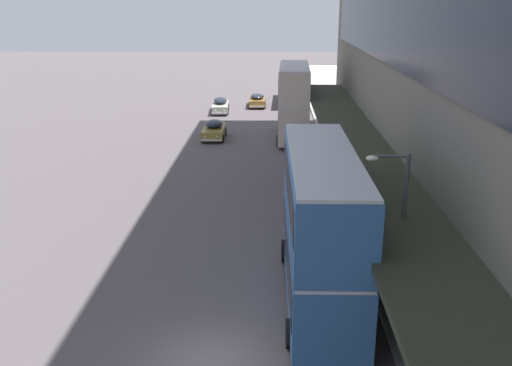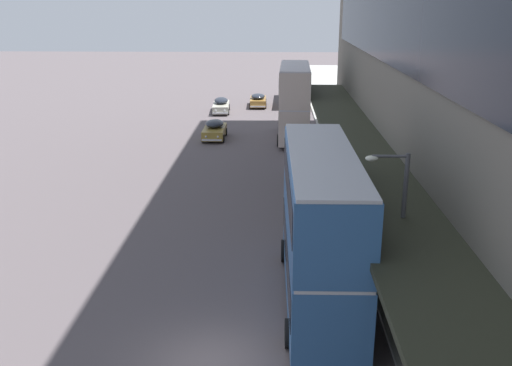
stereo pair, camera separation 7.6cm
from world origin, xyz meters
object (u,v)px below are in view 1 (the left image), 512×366
at_px(transit_bus_kerbside_front, 321,224).
at_px(pedestrian_at_kerb, 407,280).
at_px(transit_bus_kerbside_rear, 294,100).
at_px(transit_bus_kerbside_far, 295,87).
at_px(sedan_second_mid, 257,100).
at_px(street_lamp, 398,224).
at_px(sedan_oncoming_rear, 220,105).
at_px(fire_hydrant, 381,257).
at_px(vw_van, 307,148).
at_px(sedan_lead_mid, 214,130).

xyz_separation_m(transit_bus_kerbside_front, pedestrian_at_kerb, (3.26, -0.54, -2.04)).
bearing_deg(transit_bus_kerbside_rear, transit_bus_kerbside_far, 87.72).
bearing_deg(sedan_second_mid, street_lamp, -82.14).
relative_size(sedan_oncoming_rear, fire_hydrant, 7.15).
bearing_deg(transit_bus_kerbside_far, transit_bus_kerbside_rear, -92.28).
distance_m(sedan_oncoming_rear, vw_van, 21.26).
distance_m(transit_bus_kerbside_far, sedan_oncoming_rear, 10.37).
xyz_separation_m(transit_bus_kerbside_rear, street_lamp, (2.66, -29.05, 0.46)).
bearing_deg(sedan_lead_mid, sedan_oncoming_rear, 92.64).
relative_size(sedan_second_mid, vw_van, 0.99).
relative_size(transit_bus_kerbside_front, transit_bus_kerbside_rear, 1.13).
bearing_deg(pedestrian_at_kerb, transit_bus_kerbside_far, 93.26).
height_order(transit_bus_kerbside_rear, street_lamp, street_lamp).
bearing_deg(transit_bus_kerbside_rear, sedan_lead_mid, -179.29).
distance_m(sedan_second_mid, sedan_oncoming_rear, 5.23).
distance_m(transit_bus_kerbside_front, transit_bus_kerbside_far, 46.11).
xyz_separation_m(sedan_oncoming_rear, pedestrian_at_kerb, (10.70, -40.17, 0.42)).
bearing_deg(fire_hydrant, transit_bus_kerbside_rear, 97.17).
height_order(sedan_lead_mid, sedan_oncoming_rear, sedan_lead_mid).
distance_m(transit_bus_kerbside_far, pedestrian_at_kerb, 46.70).
height_order(transit_bus_kerbside_far, sedan_lead_mid, transit_bus_kerbside_far).
relative_size(transit_bus_kerbside_front, street_lamp, 1.68).
height_order(transit_bus_kerbside_front, vw_van, transit_bus_kerbside_front).
relative_size(sedan_oncoming_rear, street_lamp, 0.81).
distance_m(sedan_oncoming_rear, street_lamp, 42.38).
distance_m(pedestrian_at_kerb, fire_hydrant, 3.56).
bearing_deg(transit_bus_kerbside_front, sedan_lead_mid, 104.04).
bearing_deg(transit_bus_kerbside_rear, fire_hydrant, -82.83).
relative_size(transit_bus_kerbside_far, sedan_oncoming_rear, 2.17).
xyz_separation_m(sedan_second_mid, sedan_oncoming_rear, (-3.79, -3.60, 0.04)).
bearing_deg(street_lamp, sedan_second_mid, 97.86).
xyz_separation_m(transit_bus_kerbside_far, sedan_second_mid, (-4.25, -2.85, -1.10)).
xyz_separation_m(transit_bus_kerbside_rear, sedan_lead_mid, (-6.75, -0.08, -2.56)).
relative_size(transit_bus_kerbside_rear, sedan_lead_mid, 2.11).
relative_size(vw_van, pedestrian_at_kerb, 2.49).
relative_size(street_lamp, fire_hydrant, 8.85).
height_order(pedestrian_at_kerb, street_lamp, street_lamp).
bearing_deg(fire_hydrant, transit_bus_kerbside_front, -135.26).
bearing_deg(vw_van, transit_bus_kerbside_rear, 95.47).
bearing_deg(transit_bus_kerbside_front, fire_hydrant, 44.74).
height_order(transit_bus_kerbside_rear, sedan_second_mid, transit_bus_kerbside_rear).
height_order(transit_bus_kerbside_rear, fire_hydrant, transit_bus_kerbside_rear).
bearing_deg(transit_bus_kerbside_far, pedestrian_at_kerb, -86.74).
bearing_deg(transit_bus_kerbside_far, street_lamp, -87.68).
xyz_separation_m(transit_bus_kerbside_far, street_lamp, (1.92, -47.53, 1.97)).
bearing_deg(sedan_lead_mid, transit_bus_kerbside_rear, 0.71).
distance_m(sedan_lead_mid, vw_van, 10.64).
bearing_deg(sedan_oncoming_rear, fire_hydrant, -74.16).
bearing_deg(sedan_oncoming_rear, sedan_lead_mid, -87.36).
height_order(sedan_second_mid, street_lamp, street_lamp).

